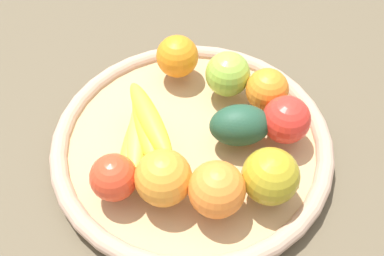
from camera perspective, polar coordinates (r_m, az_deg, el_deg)
ground_plane at (r=0.75m, az=0.00°, el=-2.78°), size 2.40×2.40×0.00m
basket at (r=0.73m, az=0.00°, el=-1.92°), size 0.44×0.44×0.04m
apple_3 at (r=0.76m, az=4.44°, el=6.65°), size 0.10×0.10×0.07m
orange_3 at (r=0.63m, az=-3.55°, el=-6.15°), size 0.09×0.09×0.08m
banana_bunch at (r=0.68m, az=-6.14°, el=-0.30°), size 0.16×0.15×0.07m
orange_2 at (r=0.62m, az=3.06°, el=-7.56°), size 0.11×0.11×0.08m
avocado at (r=0.70m, az=5.94°, el=0.35°), size 0.11×0.11×0.06m
apple_0 at (r=0.71m, az=11.52°, el=1.01°), size 0.10×0.10×0.07m
apple_1 at (r=0.64m, az=9.65°, el=-5.89°), size 0.09×0.09×0.08m
apple_2 at (r=0.64m, az=-9.62°, el=-6.02°), size 0.07×0.07×0.07m
orange_0 at (r=0.79m, az=-1.82°, el=8.82°), size 0.10×0.10×0.07m
orange_1 at (r=0.75m, az=9.24°, el=4.69°), size 0.10×0.10×0.07m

